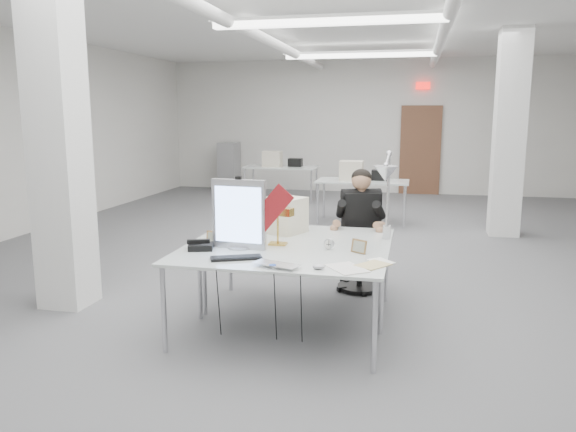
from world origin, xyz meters
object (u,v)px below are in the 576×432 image
laptop (273,267)px  beige_monitor (284,215)px  office_chair (360,239)px  desk_phone (201,247)px  seated_person (361,210)px  architect_lamp (387,190)px  desk_main (277,258)px  monitor (239,214)px  bankers_lamp (278,226)px

laptop → beige_monitor: bearing=117.1°
beige_monitor → laptop: bearing=-57.4°
office_chair → desk_phone: office_chair is taller
office_chair → laptop: office_chair is taller
laptop → desk_phone: size_ratio=1.77×
desk_phone → office_chair: bearing=34.9°
seated_person → architect_lamp: bearing=-89.8°
desk_main → desk_phone: (-0.70, 0.09, 0.04)m
seated_person → desk_phone: size_ratio=3.96×
monitor → bankers_lamp: bearing=40.3°
desk_main → monitor: bearing=151.6°
laptop → monitor: bearing=145.5°
desk_main → architect_lamp: bearing=37.3°
desk_phone → bankers_lamp: bearing=11.8°
office_chair → monitor: monitor is taller
laptop → architect_lamp: (0.79, 1.01, 0.48)m
seated_person → desk_phone: bearing=-148.5°
seated_person → laptop: (-0.48, -1.93, -0.13)m
bankers_lamp → desk_phone: size_ratio=1.68×
bankers_lamp → architect_lamp: (0.94, 0.23, 0.32)m
desk_main → office_chair: 1.72m
beige_monitor → monitor: bearing=-83.9°
seated_person → laptop: size_ratio=2.24×
desk_main → bankers_lamp: bearing=102.3°
beige_monitor → architect_lamp: 1.10m
seated_person → beige_monitor: 0.94m
architect_lamp → monitor: bearing=-160.6°
laptop → architect_lamp: architect_lamp is taller
bankers_lamp → architect_lamp: bearing=31.6°
office_chair → desk_phone: 1.98m
office_chair → beige_monitor: 1.03m
desk_phone → architect_lamp: (1.55, 0.55, 0.47)m
desk_main → beige_monitor: bearing=99.7°
desk_main → bankers_lamp: 0.47m
office_chair → laptop: size_ratio=3.15×
laptop → bankers_lamp: (-0.15, 0.78, 0.16)m
monitor → bankers_lamp: (0.30, 0.21, -0.13)m
desk_phone → monitor: bearing=4.0°
seated_person → architect_lamp: 1.03m
seated_person → bankers_lamp: size_ratio=2.36×
monitor → desk_phone: monitor is taller
bankers_lamp → desk_phone: (-0.61, -0.32, -0.15)m
bankers_lamp → desk_phone: bankers_lamp is taller
desk_main → beige_monitor: size_ratio=4.90×
monitor → architect_lamp: architect_lamp is taller
beige_monitor → architect_lamp: size_ratio=0.37×
seated_person → desk_main: bearing=-127.4°
office_chair → desk_phone: (-1.24, -1.53, 0.20)m
laptop → desk_main: bearing=116.7°
desk_main → desk_phone: 0.71m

